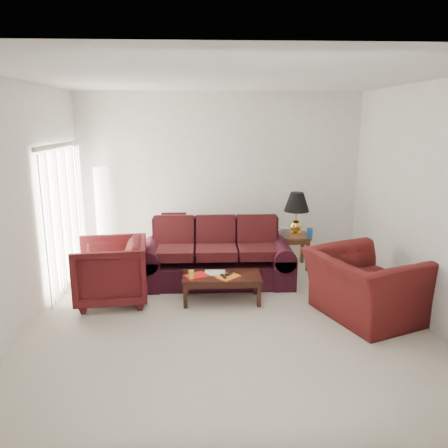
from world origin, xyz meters
name	(u,v)px	position (x,y,z in m)	size (l,w,h in m)	color
floor	(227,316)	(0.00, 0.00, 0.00)	(5.00, 5.00, 0.00)	beige
blinds	(65,217)	(-2.42, 1.30, 1.08)	(0.10, 2.00, 2.16)	silver
sofa	(216,253)	(-0.11, 1.25, 0.49)	(2.39, 1.03, 0.98)	black
throw_pillow	(174,225)	(-0.82, 2.09, 0.75)	(0.42, 0.12, 0.42)	black
end_table	(292,251)	(1.25, 1.94, 0.29)	(0.54, 0.54, 0.58)	#53351C
table_lamp	(296,213)	(1.30, 1.99, 0.95)	(0.44, 0.44, 0.73)	gold
clock	(285,233)	(1.08, 1.78, 0.66)	(0.15, 0.05, 0.15)	#B8B8BD
blue_canister	(310,233)	(1.49, 1.73, 0.67)	(0.10, 0.10, 0.16)	#1952A3
picture_frame	(284,227)	(1.13, 2.16, 0.67)	(0.14, 0.02, 0.17)	silver
floor_lamp	(103,216)	(-2.05, 2.20, 0.88)	(0.29, 0.29, 1.76)	white
armchair_left	(111,271)	(-1.61, 0.58, 0.45)	(0.96, 0.99, 0.90)	#420F11
armchair_right	(365,286)	(1.79, -0.08, 0.43)	(1.32, 1.16, 0.86)	#461010
coffee_table	(222,288)	(-0.05, 0.52, 0.19)	(1.11, 0.55, 0.39)	black
magazine_red	(196,276)	(-0.40, 0.47, 0.40)	(0.31, 0.23, 0.02)	red
magazine_white	(215,273)	(-0.14, 0.59, 0.40)	(0.29, 0.22, 0.02)	white
magazine_orange	(228,277)	(0.04, 0.43, 0.40)	(0.30, 0.23, 0.02)	orange
remote_a	(223,276)	(-0.03, 0.40, 0.41)	(0.04, 0.15, 0.02)	black
remote_b	(230,273)	(0.06, 0.50, 0.42)	(0.05, 0.18, 0.02)	black
yellow_glass	(191,275)	(-0.47, 0.36, 0.45)	(0.08, 0.08, 0.13)	yellow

